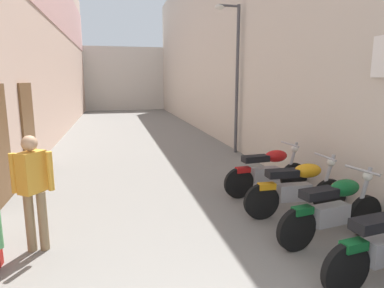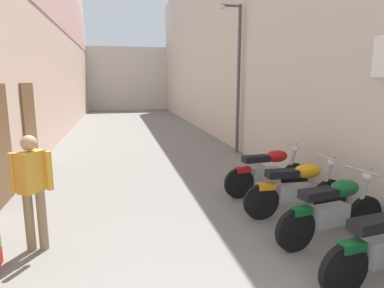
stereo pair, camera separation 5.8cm
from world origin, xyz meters
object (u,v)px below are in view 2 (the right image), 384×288
Objects in this scene: motorcycle_third at (333,209)px; pedestrian_mid_alley at (33,184)px; motorcycle_fifth at (268,171)px; motorcycle_fourth at (297,188)px; street_lamp at (236,68)px.

motorcycle_third is 1.17× the size of pedestrian_mid_alley.
motorcycle_fifth is at bearing 90.00° from motorcycle_third.
motorcycle_third is 0.96m from motorcycle_fourth.
motorcycle_third and motorcycle_fifth have the same top height.
motorcycle_third is at bearing -90.01° from motorcycle_fourth.
pedestrian_mid_alley is at bearing -176.18° from motorcycle_fourth.
street_lamp reaches higher than pedestrian_mid_alley.
street_lamp reaches higher than motorcycle_fourth.
motorcycle_third is 4.08m from pedestrian_mid_alley.
motorcycle_fourth is 5.52m from street_lamp.
motorcycle_fourth is at bearing 3.82° from pedestrian_mid_alley.
street_lamp is at bearing 79.99° from motorcycle_fifth.
pedestrian_mid_alley is (-4.00, -0.27, 0.42)m from motorcycle_fourth.
street_lamp is at bearing 82.15° from motorcycle_fourth.
pedestrian_mid_alley reaches higher than motorcycle_fourth.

